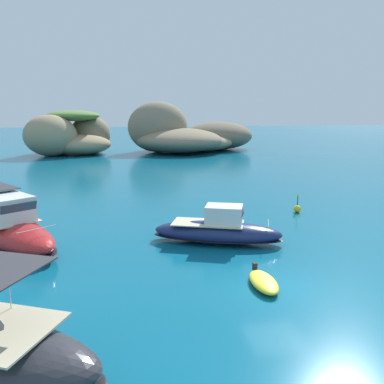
{
  "coord_description": "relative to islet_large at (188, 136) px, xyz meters",
  "views": [
    {
      "loc": [
        -6.79,
        -15.96,
        7.61
      ],
      "look_at": [
        -1.79,
        10.8,
        2.24
      ],
      "focal_mm": 38.09,
      "sensor_mm": 36.0,
      "label": 1
    }
  ],
  "objects": [
    {
      "name": "islet_large",
      "position": [
        0.0,
        0.0,
        0.0
      ],
      "size": [
        28.29,
        23.53,
        9.56
      ],
      "color": "#84755B",
      "rests_on": "ground"
    },
    {
      "name": "dinghy_tender",
      "position": [
        -7.78,
        -62.96,
        -2.76
      ],
      "size": [
        1.25,
        2.83,
        0.58
      ],
      "color": "yellow",
      "rests_on": "ground"
    },
    {
      "name": "ground_plane",
      "position": [
        -7.2,
        -63.04,
        -2.98
      ],
      "size": [
        400.0,
        400.0,
        0.0
      ],
      "primitive_type": "plane",
      "color": "#0C5B7A"
    },
    {
      "name": "islet_small",
      "position": [
        -22.45,
        -1.71,
        0.28
      ],
      "size": [
        17.05,
        16.66,
        7.88
      ],
      "color": "#84755B",
      "rests_on": "ground"
    },
    {
      "name": "channel_buoy",
      "position": [
        -0.44,
        -50.56,
        -2.65
      ],
      "size": [
        0.56,
        0.56,
        1.48
      ],
      "color": "yellow",
      "rests_on": "ground"
    },
    {
      "name": "motorboat_navy",
      "position": [
        -8.25,
        -56.61,
        -2.23
      ],
      "size": [
        8.0,
        4.86,
        2.27
      ],
      "color": "navy",
      "rests_on": "ground"
    },
    {
      "name": "motorboat_red",
      "position": [
        -20.37,
        -54.79,
        -1.97
      ],
      "size": [
        8.48,
        10.04,
        3.19
      ],
      "color": "red",
      "rests_on": "ground"
    }
  ]
}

